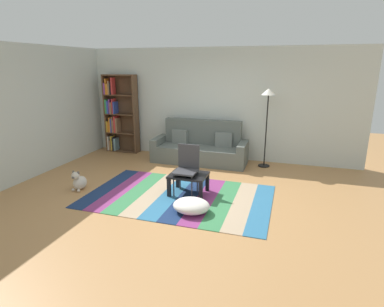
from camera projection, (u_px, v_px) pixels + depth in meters
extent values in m
plane|color=#B27F4C|center=(186.00, 194.00, 5.74)|extent=(14.00, 14.00, 0.00)
cube|color=silver|center=(219.00, 104.00, 7.71)|extent=(6.80, 0.10, 2.70)
cube|color=silver|center=(53.00, 108.00, 7.05)|extent=(0.10, 5.50, 2.70)
cube|color=navy|center=(108.00, 187.00, 6.07)|extent=(0.33, 2.03, 0.01)
cube|color=#843370|center=(123.00, 189.00, 5.97)|extent=(0.33, 2.03, 0.01)
cube|color=#387F4C|center=(138.00, 191.00, 5.88)|extent=(0.33, 2.03, 0.01)
cube|color=tan|center=(154.00, 193.00, 5.78)|extent=(0.33, 2.03, 0.01)
cube|color=teal|center=(170.00, 195.00, 5.69)|extent=(0.33, 2.03, 0.01)
cube|color=navy|center=(187.00, 197.00, 5.59)|extent=(0.33, 2.03, 0.01)
cube|color=#843370|center=(205.00, 200.00, 5.50)|extent=(0.33, 2.03, 0.01)
cube|color=#387F4C|center=(223.00, 202.00, 5.40)|extent=(0.33, 2.03, 0.01)
cube|color=tan|center=(242.00, 204.00, 5.31)|extent=(0.33, 2.03, 0.01)
cube|color=teal|center=(261.00, 207.00, 5.21)|extent=(0.33, 2.03, 0.01)
cube|color=#59605B|center=(199.00, 154.00, 7.57)|extent=(1.90, 0.80, 0.40)
cube|color=#59605B|center=(203.00, 132.00, 7.71)|extent=(1.90, 0.20, 0.60)
cube|color=#59605B|center=(160.00, 148.00, 7.85)|extent=(0.18, 0.80, 0.56)
cube|color=#59605B|center=(242.00, 155.00, 7.24)|extent=(0.18, 0.80, 0.56)
cube|color=slate|center=(180.00, 137.00, 7.79)|extent=(0.42, 0.19, 0.36)
cube|color=slate|center=(224.00, 140.00, 7.47)|extent=(0.42, 0.19, 0.36)
cube|color=brown|center=(107.00, 113.00, 8.45)|extent=(0.04, 0.28, 2.05)
cube|color=brown|center=(136.00, 115.00, 8.20)|extent=(0.04, 0.28, 2.05)
cube|color=brown|center=(124.00, 113.00, 8.45)|extent=(0.90, 0.01, 2.05)
cube|color=brown|center=(124.00, 151.00, 8.60)|extent=(0.86, 0.28, 0.02)
cube|color=brown|center=(122.00, 133.00, 8.46)|extent=(0.86, 0.28, 0.02)
cube|color=brown|center=(121.00, 114.00, 8.32)|extent=(0.86, 0.28, 0.02)
cube|color=brown|center=(120.00, 95.00, 8.19)|extent=(0.86, 0.28, 0.02)
cube|color=brown|center=(119.00, 75.00, 8.05)|extent=(0.86, 0.28, 0.02)
cube|color=silver|center=(110.00, 143.00, 8.63)|extent=(0.03, 0.20, 0.38)
cube|color=#8C6647|center=(111.00, 145.00, 8.63)|extent=(0.05, 0.19, 0.27)
cube|color=gold|center=(113.00, 143.00, 8.61)|extent=(0.03, 0.21, 0.39)
cube|color=black|center=(114.00, 143.00, 8.58)|extent=(0.04, 0.18, 0.36)
cube|color=#668C99|center=(116.00, 144.00, 8.59)|extent=(0.05, 0.22, 0.33)
cube|color=gold|center=(109.00, 126.00, 8.53)|extent=(0.03, 0.25, 0.29)
cube|color=orange|center=(110.00, 127.00, 8.50)|extent=(0.03, 0.20, 0.28)
cube|color=orange|center=(112.00, 124.00, 8.49)|extent=(0.04, 0.26, 0.40)
cube|color=#334CB2|center=(113.00, 125.00, 8.46)|extent=(0.03, 0.20, 0.37)
cube|color=#8C6647|center=(113.00, 124.00, 8.42)|extent=(0.03, 0.16, 0.42)
cube|color=#8C6647|center=(115.00, 126.00, 8.44)|extent=(0.03, 0.18, 0.33)
cube|color=red|center=(117.00, 124.00, 8.44)|extent=(0.05, 0.26, 0.44)
cube|color=#8C6647|center=(118.00, 125.00, 8.42)|extent=(0.04, 0.23, 0.39)
cube|color=green|center=(107.00, 106.00, 8.34)|extent=(0.04, 0.17, 0.37)
cube|color=#334CB2|center=(109.00, 107.00, 8.36)|extent=(0.05, 0.24, 0.33)
cube|color=purple|center=(111.00, 106.00, 8.33)|extent=(0.03, 0.21, 0.38)
cube|color=#8C6647|center=(112.00, 108.00, 8.30)|extent=(0.04, 0.16, 0.30)
cube|color=red|center=(114.00, 106.00, 8.30)|extent=(0.03, 0.20, 0.40)
cube|color=#334CB2|center=(116.00, 108.00, 8.31)|extent=(0.03, 0.24, 0.32)
cube|color=purple|center=(106.00, 89.00, 8.24)|extent=(0.04, 0.22, 0.29)
cube|color=orange|center=(107.00, 87.00, 8.19)|extent=(0.03, 0.18, 0.40)
cube|color=orange|center=(109.00, 89.00, 8.21)|extent=(0.04, 0.21, 0.28)
cube|color=#8C6647|center=(111.00, 88.00, 8.20)|extent=(0.04, 0.24, 0.35)
cube|color=black|center=(112.00, 88.00, 8.20)|extent=(0.03, 0.25, 0.32)
cube|color=red|center=(113.00, 86.00, 8.13)|extent=(0.04, 0.17, 0.44)
cube|color=black|center=(189.00, 175.00, 5.67)|extent=(0.67, 0.54, 0.04)
cube|color=black|center=(169.00, 187.00, 5.59)|extent=(0.06, 0.06, 0.34)
cube|color=black|center=(201.00, 191.00, 5.42)|extent=(0.06, 0.06, 0.34)
cube|color=black|center=(178.00, 179.00, 6.01)|extent=(0.06, 0.06, 0.34)
cube|color=black|center=(207.00, 182.00, 5.84)|extent=(0.06, 0.06, 0.34)
ellipsoid|color=white|center=(191.00, 206.00, 5.00)|extent=(0.59, 0.51, 0.22)
ellipsoid|color=beige|center=(80.00, 183.00, 5.94)|extent=(0.22, 0.30, 0.26)
sphere|color=beige|center=(75.00, 176.00, 5.80)|extent=(0.15, 0.15, 0.15)
ellipsoid|color=#5B5750|center=(73.00, 177.00, 5.75)|extent=(0.06, 0.07, 0.05)
ellipsoid|color=#5B5750|center=(74.00, 173.00, 5.82)|extent=(0.05, 0.04, 0.08)
ellipsoid|color=#5B5750|center=(78.00, 173.00, 5.79)|extent=(0.05, 0.04, 0.08)
sphere|color=beige|center=(73.00, 190.00, 5.86)|extent=(0.06, 0.06, 0.06)
sphere|color=beige|center=(79.00, 191.00, 5.83)|extent=(0.06, 0.06, 0.06)
cylinder|color=black|center=(264.00, 166.00, 7.33)|extent=(0.26, 0.26, 0.02)
cylinder|color=black|center=(266.00, 131.00, 7.10)|extent=(0.03, 0.03, 1.63)
cone|color=white|center=(269.00, 92.00, 6.86)|extent=(0.32, 0.32, 0.14)
cube|color=black|center=(194.00, 175.00, 5.59)|extent=(0.07, 0.16, 0.02)
cube|color=#38383D|center=(186.00, 172.00, 5.62)|extent=(0.40, 0.40, 0.03)
cube|color=#38383D|center=(189.00, 156.00, 5.72)|extent=(0.40, 0.03, 0.44)
cylinder|color=#38383D|center=(174.00, 186.00, 5.58)|extent=(0.02, 0.02, 0.42)
cylinder|color=#38383D|center=(192.00, 188.00, 5.48)|extent=(0.02, 0.02, 0.42)
cylinder|color=#38383D|center=(180.00, 179.00, 5.89)|extent=(0.02, 0.02, 0.42)
cylinder|color=#38383D|center=(197.00, 181.00, 5.79)|extent=(0.02, 0.02, 0.42)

